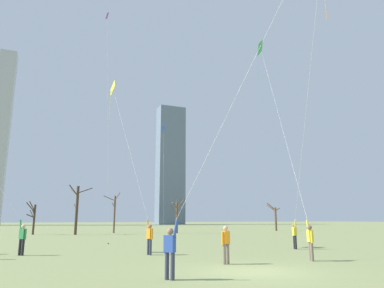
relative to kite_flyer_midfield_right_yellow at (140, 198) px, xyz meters
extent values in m
plane|color=#848E56|center=(2.18, -8.69, -3.11)|extent=(400.00, 400.00, 0.00)
cylinder|color=#33384C|center=(0.35, -1.25, -2.69)|extent=(0.14, 0.14, 0.85)
cylinder|color=#33384C|center=(0.28, -1.04, -2.69)|extent=(0.14, 0.14, 0.85)
cube|color=orange|center=(0.32, -1.15, -1.99)|extent=(0.29, 0.38, 0.54)
sphere|color=#9E7051|center=(0.32, -1.15, -1.60)|extent=(0.22, 0.22, 0.22)
cylinder|color=orange|center=(0.38, -1.35, -2.02)|extent=(0.09, 0.09, 0.55)
cylinder|color=orange|center=(0.26, -0.94, -1.52)|extent=(0.14, 0.22, 0.56)
cube|color=yellow|center=(-1.16, 4.24, 8.11)|extent=(0.28, 1.38, 1.36)
cylinder|color=black|center=(-1.16, 4.24, 8.11)|extent=(0.26, 0.09, 0.88)
cylinder|color=yellow|center=(-1.31, 4.20, 6.63)|extent=(0.02, 0.02, 1.91)
cylinder|color=silver|center=(-0.45, 1.65, 3.42)|extent=(1.44, 5.20, 9.38)
cylinder|color=black|center=(-6.01, 1.13, -2.69)|extent=(0.14, 0.14, 0.85)
cylinder|color=black|center=(-6.16, 1.29, -2.69)|extent=(0.14, 0.14, 0.85)
cube|color=#338C4C|center=(-6.08, 1.21, -1.99)|extent=(0.38, 0.38, 0.54)
sphere|color=beige|center=(-6.08, 1.21, -1.60)|extent=(0.22, 0.22, 0.22)
cylinder|color=#338C4C|center=(-5.94, 1.06, -2.02)|extent=(0.09, 0.09, 0.55)
cylinder|color=#338C4C|center=(-6.23, 1.36, -1.52)|extent=(0.20, 0.21, 0.56)
cylinder|color=#33384C|center=(-1.37, -9.10, -2.69)|extent=(0.14, 0.14, 0.85)
cylinder|color=#33384C|center=(-1.24, -9.28, -2.69)|extent=(0.14, 0.14, 0.85)
cube|color=#2D4CA5|center=(-1.30, -9.19, -1.99)|extent=(0.36, 0.39, 0.54)
sphere|color=#9E7051|center=(-1.30, -9.19, -1.60)|extent=(0.22, 0.22, 0.22)
cylinder|color=#2D4CA5|center=(-1.43, -9.02, -2.02)|extent=(0.09, 0.09, 0.55)
cylinder|color=#2D4CA5|center=(-1.18, -9.36, -1.52)|extent=(0.19, 0.22, 0.56)
cylinder|color=silver|center=(1.14, -11.39, 4.64)|extent=(4.64, 4.08, 11.81)
cylinder|color=black|center=(10.08, -1.01, -2.69)|extent=(0.14, 0.14, 0.85)
cylinder|color=black|center=(10.02, -1.22, -2.69)|extent=(0.14, 0.14, 0.85)
cube|color=yellow|center=(10.05, -1.11, -1.99)|extent=(0.29, 0.38, 0.54)
sphere|color=#9E7051|center=(10.05, -1.11, -1.60)|extent=(0.22, 0.22, 0.22)
cylinder|color=yellow|center=(10.10, -0.91, -2.02)|extent=(0.09, 0.09, 0.55)
cylinder|color=yellow|center=(9.99, -1.32, -1.52)|extent=(0.14, 0.22, 0.56)
cylinder|color=orange|center=(6.87, -8.54, 9.19)|extent=(0.02, 0.02, 1.76)
cylinder|color=silver|center=(8.33, -4.88, 4.63)|extent=(3.33, 7.15, 11.80)
cylinder|color=#726656|center=(6.45, -6.86, -2.69)|extent=(0.14, 0.14, 0.85)
cylinder|color=#726656|center=(6.52, -6.66, -2.69)|extent=(0.14, 0.14, 0.85)
cube|color=yellow|center=(6.49, -6.76, -1.99)|extent=(0.30, 0.39, 0.54)
sphere|color=brown|center=(6.49, -6.76, -1.60)|extent=(0.22, 0.22, 0.22)
cylinder|color=yellow|center=(6.42, -6.96, -2.02)|extent=(0.09, 0.09, 0.55)
cylinder|color=yellow|center=(6.56, -6.56, -1.52)|extent=(0.15, 0.22, 0.56)
cube|color=green|center=(10.17, 2.05, 12.47)|extent=(1.09, 1.22, 1.53)
cylinder|color=black|center=(10.17, 2.05, 12.47)|extent=(0.42, 0.19, 0.97)
cylinder|color=green|center=(9.93, 2.15, 10.79)|extent=(0.02, 0.02, 2.22)
cylinder|color=silver|center=(8.37, -2.26, 5.61)|extent=(3.63, 8.62, 13.75)
cylinder|color=#726656|center=(2.17, -6.33, -2.69)|extent=(0.14, 0.14, 0.85)
cylinder|color=#726656|center=(2.38, -6.25, -2.69)|extent=(0.14, 0.14, 0.85)
cube|color=orange|center=(2.28, -6.29, -1.99)|extent=(0.39, 0.31, 0.54)
sphere|color=tan|center=(2.28, -6.29, -1.60)|extent=(0.22, 0.22, 0.22)
cylinder|color=orange|center=(2.08, -6.37, -2.02)|extent=(0.09, 0.09, 0.55)
cylinder|color=orange|center=(2.47, -6.22, -2.02)|extent=(0.09, 0.09, 0.55)
cube|color=blue|center=(9.82, 26.18, 11.37)|extent=(0.70, 1.09, 1.22)
cylinder|color=black|center=(9.82, 26.18, 11.37)|extent=(0.30, 0.10, 0.79)
cylinder|color=silver|center=(8.83, 22.74, 4.15)|extent=(1.98, 6.89, 14.44)
cylinder|color=#3F3833|center=(7.85, 19.30, -3.07)|extent=(0.10, 0.10, 0.08)
cube|color=purple|center=(-0.81, 11.66, 18.20)|extent=(0.32, 0.98, 0.94)
cylinder|color=black|center=(-0.81, 11.66, 18.20)|extent=(0.28, 0.06, 0.60)
cylinder|color=silver|center=(-0.54, 10.00, 7.56)|extent=(0.55, 3.33, 21.27)
cylinder|color=#3F3833|center=(-0.27, 8.34, -3.07)|extent=(0.10, 0.10, 0.08)
cylinder|color=#423326|center=(-5.99, 28.89, -1.28)|extent=(0.26, 0.26, 3.67)
cylinder|color=#423326|center=(-6.50, 28.29, 0.21)|extent=(1.17, 1.33, 1.26)
cylinder|color=#423326|center=(-6.33, 28.35, 0.33)|extent=(0.82, 1.21, 1.25)
cylinder|color=#423326|center=(-6.11, 28.51, -0.44)|extent=(0.38, 0.86, 0.71)
cylinder|color=#423326|center=(-6.45, 28.98, -0.84)|extent=(0.99, 0.32, 0.51)
cylinder|color=#423326|center=(-6.25, 28.37, -0.69)|extent=(0.63, 1.13, 1.16)
cylinder|color=#423326|center=(-1.18, 26.51, -0.14)|extent=(0.34, 0.34, 5.94)
cylinder|color=#423326|center=(-1.52, 27.43, 2.15)|extent=(0.85, 1.96, 1.02)
cylinder|color=#423326|center=(-1.75, 26.12, 2.26)|extent=(1.29, 0.95, 1.37)
cylinder|color=#423326|center=(-1.31, 27.13, 0.19)|extent=(0.37, 1.33, 1.00)
cylinder|color=#423326|center=(-0.29, 26.62, 2.32)|extent=(1.84, 0.32, 0.80)
cylinder|color=brown|center=(30.46, 29.44, -1.24)|extent=(0.34, 0.34, 3.74)
cylinder|color=brown|center=(30.41, 30.17, 0.48)|extent=(0.27, 1.59, 1.49)
cylinder|color=brown|center=(30.96, 29.53, 0.33)|extent=(1.09, 0.34, 0.59)
cylinder|color=brown|center=(29.93, 29.82, 0.83)|extent=(1.21, 0.94, 1.17)
cylinder|color=brown|center=(30.05, 30.02, 0.59)|extent=(0.95, 1.29, 1.04)
cylinder|color=brown|center=(11.92, 26.08, -0.98)|extent=(0.30, 0.30, 4.26)
cylinder|color=brown|center=(12.24, 25.43, 0.83)|extent=(0.77, 1.41, 1.34)
cylinder|color=brown|center=(11.47, 25.77, 0.61)|extent=(1.05, 0.78, 0.83)
cylinder|color=brown|center=(11.71, 25.29, 1.19)|extent=(0.54, 1.65, 0.87)
cylinder|color=brown|center=(11.25, 25.75, 0.11)|extent=(1.46, 0.78, 1.49)
cylinder|color=brown|center=(4.25, 30.49, -0.56)|extent=(0.25, 0.25, 5.10)
cylinder|color=brown|center=(4.44, 29.83, 1.86)|extent=(0.51, 1.41, 1.07)
cylinder|color=brown|center=(3.47, 30.69, 1.64)|extent=(1.62, 0.50, 0.76)
cylinder|color=brown|center=(3.97, 30.16, 0.69)|extent=(0.66, 0.78, 0.71)
cube|color=#B2B2B7|center=(-19.56, 108.91, 25.79)|extent=(5.09, 5.75, 57.79)
cube|color=slate|center=(36.53, 100.12, 18.06)|extent=(9.60, 5.61, 42.33)
camera|label=1|loc=(-5.26, -20.57, -1.20)|focal=33.41mm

